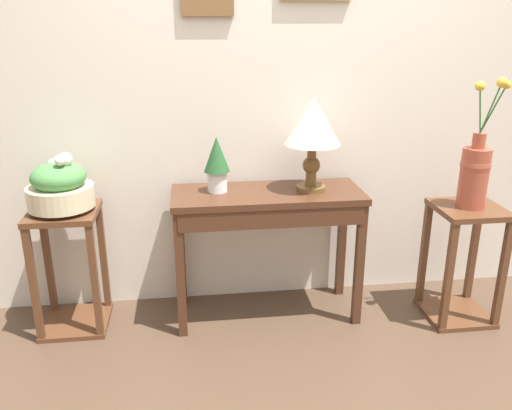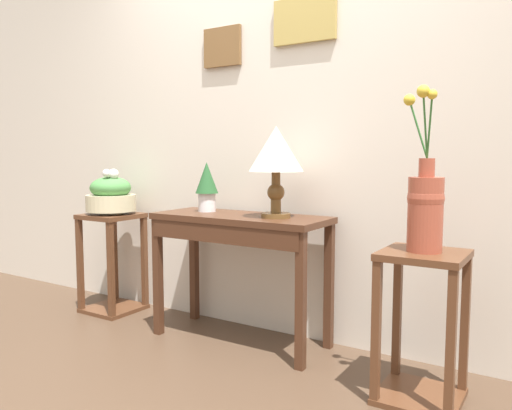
{
  "view_description": "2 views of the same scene",
  "coord_description": "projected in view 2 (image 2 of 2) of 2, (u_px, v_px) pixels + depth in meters",
  "views": [
    {
      "loc": [
        -0.54,
        -1.6,
        1.6
      ],
      "look_at": [
        -0.19,
        1.12,
        0.63
      ],
      "focal_mm": 37.09,
      "sensor_mm": 36.0,
      "label": 1
    },
    {
      "loc": [
        1.44,
        -1.3,
        1.07
      ],
      "look_at": [
        -0.05,
        1.07,
        0.79
      ],
      "focal_mm": 35.31,
      "sensor_mm": 36.0,
      "label": 2
    }
  ],
  "objects": [
    {
      "name": "back_wall_with_art",
      "position": [
        287.0,
        98.0,
        2.94
      ],
      "size": [
        9.0,
        0.13,
        2.8
      ],
      "color": "beige",
      "rests_on": "ground"
    },
    {
      "name": "console_table",
      "position": [
        238.0,
        236.0,
        2.83
      ],
      "size": [
        1.01,
        0.4,
        0.73
      ],
      "color": "#472819",
      "rests_on": "ground"
    },
    {
      "name": "table_lamp",
      "position": [
        276.0,
        154.0,
        2.68
      ],
      "size": [
        0.29,
        0.29,
        0.49
      ],
      "color": "brown",
      "rests_on": "console_table"
    },
    {
      "name": "potted_plant_on_console",
      "position": [
        207.0,
        184.0,
        2.99
      ],
      "size": [
        0.14,
        0.14,
        0.29
      ],
      "color": "silver",
      "rests_on": "console_table"
    },
    {
      "name": "pedestal_stand_left",
      "position": [
        113.0,
        263.0,
        3.44
      ],
      "size": [
        0.35,
        0.35,
        0.67
      ],
      "color": "#56331E",
      "rests_on": "ground"
    },
    {
      "name": "planter_bowl_wide_left",
      "position": [
        111.0,
        195.0,
        3.4
      ],
      "size": [
        0.33,
        0.33,
        0.31
      ],
      "color": "beige",
      "rests_on": "pedestal_stand_left"
    },
    {
      "name": "pedestal_stand_right",
      "position": [
        421.0,
        327.0,
        2.17
      ],
      "size": [
        0.35,
        0.35,
        0.66
      ],
      "color": "#56331E",
      "rests_on": "ground"
    },
    {
      "name": "flower_vase_tall_right",
      "position": [
        425.0,
        204.0,
        2.12
      ],
      "size": [
        0.17,
        0.22,
        0.68
      ],
      "color": "#9E4733",
      "rests_on": "pedestal_stand_right"
    }
  ]
}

